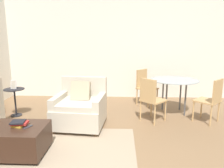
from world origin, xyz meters
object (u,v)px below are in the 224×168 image
(picture_frame, at_px, (14,85))
(side_table, at_px, (15,97))
(ottoman, at_px, (18,139))
(tv_remote_primary, at_px, (28,127))
(dining_chair_near_left, at_px, (151,97))
(dining_chair_near_right, at_px, (212,98))
(book_stack, at_px, (19,123))
(dining_table, at_px, (174,84))
(dining_chair_far_left, at_px, (145,85))
(armchair, at_px, (80,108))

(picture_frame, bearing_deg, side_table, -90.00)
(ottoman, relative_size, tv_remote_primary, 5.38)
(dining_chair_near_left, xyz_separation_m, dining_chair_near_right, (1.20, 0.00, 0.00))
(book_stack, distance_m, side_table, 1.77)
(dining_table, bearing_deg, dining_chair_near_right, -45.00)
(ottoman, bearing_deg, dining_chair_near_left, 32.91)
(tv_remote_primary, height_order, picture_frame, picture_frame)
(side_table, xyz_separation_m, dining_chair_near_right, (4.10, -0.23, 0.09))
(side_table, bearing_deg, picture_frame, 90.00)
(picture_frame, bearing_deg, dining_chair_far_left, 18.51)
(picture_frame, height_order, dining_table, picture_frame)
(ottoman, height_order, side_table, side_table)
(dining_chair_far_left, bearing_deg, dining_chair_near_left, -90.00)
(armchair, bearing_deg, dining_chair_far_left, 46.98)
(ottoman, xyz_separation_m, tv_remote_primary, (0.17, -0.00, 0.19))
(picture_frame, height_order, dining_chair_far_left, dining_chair_far_left)
(ottoman, height_order, book_stack, book_stack)
(dining_table, relative_size, dining_chair_near_left, 1.17)
(armchair, height_order, dining_chair_near_left, armchair)
(ottoman, xyz_separation_m, dining_chair_near_left, (2.10, 1.36, 0.29))
(dining_chair_near_right, bearing_deg, dining_table, 135.00)
(dining_chair_near_right, height_order, dining_chair_far_left, same)
(armchair, bearing_deg, ottoman, -123.79)
(armchair, bearing_deg, picture_frame, 161.59)
(armchair, bearing_deg, dining_chair_near_left, 11.45)
(ottoman, height_order, picture_frame, picture_frame)
(tv_remote_primary, height_order, side_table, side_table)
(armchair, xyz_separation_m, tv_remote_primary, (-0.55, -1.08, 0.07))
(armchair, relative_size, ottoman, 1.20)
(ottoman, height_order, dining_chair_near_left, dining_chair_near_left)
(ottoman, relative_size, side_table, 1.36)
(armchair, xyz_separation_m, dining_chair_far_left, (1.38, 1.48, 0.16))
(book_stack, height_order, dining_chair_far_left, dining_chair_far_left)
(dining_chair_near_left, bearing_deg, armchair, -168.55)
(book_stack, xyz_separation_m, dining_chair_far_left, (2.08, 2.53, 0.06))
(tv_remote_primary, xyz_separation_m, picture_frame, (-0.97, 1.59, 0.28))
(side_table, bearing_deg, dining_chair_far_left, 18.51)
(dining_chair_near_left, distance_m, dining_chair_near_right, 1.20)
(ottoman, distance_m, picture_frame, 1.84)
(side_table, xyz_separation_m, dining_chair_near_left, (2.90, -0.23, 0.09))
(book_stack, bearing_deg, tv_remote_primary, -12.00)
(picture_frame, height_order, dining_chair_near_left, dining_chair_near_left)
(ottoman, distance_m, dining_chair_far_left, 3.33)
(book_stack, distance_m, tv_remote_primary, 0.15)
(book_stack, bearing_deg, dining_chair_far_left, 50.66)
(armchair, xyz_separation_m, side_table, (-1.52, 0.51, 0.07))
(book_stack, xyz_separation_m, tv_remote_primary, (0.14, -0.03, -0.04))
(picture_frame, xyz_separation_m, dining_table, (3.50, 0.37, -0.03))
(armchair, xyz_separation_m, dining_chair_near_left, (1.38, 0.28, 0.16))
(picture_frame, height_order, dining_chair_near_right, dining_chair_near_right)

